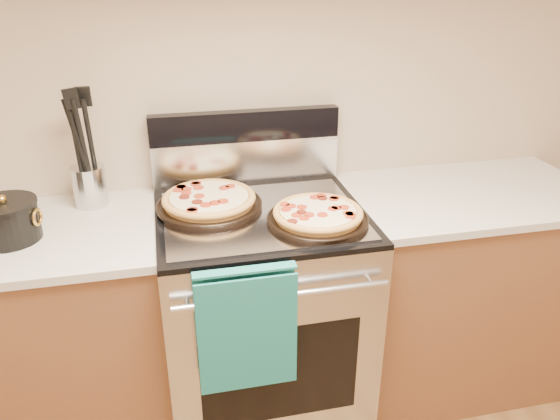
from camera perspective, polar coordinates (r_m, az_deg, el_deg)
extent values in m
plane|color=#C8AB90|center=(2.20, -3.96, 13.83)|extent=(4.00, 0.00, 4.00)
cube|color=#B7B7BC|center=(2.24, -1.85, -11.16)|extent=(0.76, 0.68, 0.90)
cube|color=black|center=(1.99, 0.05, -16.74)|extent=(0.56, 0.01, 0.40)
cube|color=black|center=(2.01, -2.03, -0.50)|extent=(0.76, 0.68, 0.02)
cube|color=silver|center=(2.25, -3.55, 5.12)|extent=(0.76, 0.06, 0.18)
cube|color=black|center=(2.21, -3.65, 8.79)|extent=(0.76, 0.06, 0.12)
cylinder|color=silver|center=(1.74, 0.35, -8.98)|extent=(0.70, 0.03, 0.03)
cube|color=gray|center=(1.98, -1.87, -0.53)|extent=(0.70, 0.55, 0.01)
cube|color=brown|center=(2.32, -24.47, -12.76)|extent=(1.00, 0.62, 0.88)
cube|color=beige|center=(2.09, -26.66, -2.74)|extent=(1.02, 0.64, 0.03)
cube|color=brown|center=(2.55, 17.99, -7.88)|extent=(1.00, 0.62, 0.88)
cube|color=beige|center=(2.35, 19.44, 1.52)|extent=(1.02, 0.64, 0.03)
cylinder|color=silver|center=(2.18, -19.25, 2.42)|extent=(0.16, 0.16, 0.16)
cylinder|color=black|center=(2.02, -26.64, -1.17)|extent=(0.25, 0.25, 0.13)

